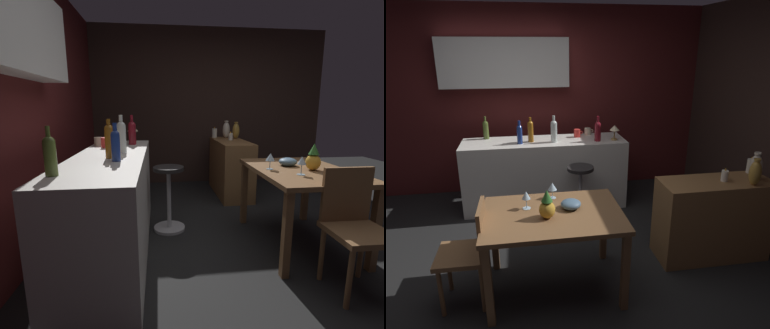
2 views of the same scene
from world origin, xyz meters
The scene contains 23 objects.
ground_plane centered at (0.00, 0.00, 0.00)m, with size 9.00×9.00×0.00m, color black.
wall_kitchen_back centered at (-0.06, 2.08, 1.41)m, with size 5.20×0.33×2.60m.
dining_table centered at (0.09, -0.33, 0.64)m, with size 1.17×0.84×0.74m.
kitchen_counter centered at (0.16, 1.41, 0.45)m, with size 2.10×0.60×0.90m, color silver.
sideboard_cabinet centered at (1.72, -0.09, 0.41)m, with size 1.10×0.44×0.82m, color olive.
chair_near_window centered at (-0.60, -0.38, 0.49)m, with size 0.41×0.41×0.88m.
bar_stool centered at (0.54, 0.89, 0.37)m, with size 0.34×0.34×0.70m.
wine_glass_left centered at (-0.12, -0.21, 0.86)m, with size 0.07×0.07×0.16m.
wine_glass_right centered at (0.12, -0.03, 0.85)m, with size 0.08×0.08×0.15m.
pineapple_centerpiece centered at (0.04, -0.41, 0.84)m, with size 0.13×0.13×0.25m.
fruit_bowl centered at (0.25, -0.27, 0.78)m, with size 0.17×0.17×0.08m, color slate.
wine_bottle_olive centered at (-0.59, 1.63, 1.03)m, with size 0.07×0.07×0.30m.
wine_bottle_ruby centered at (0.83, 1.27, 1.04)m, with size 0.08×0.08×0.32m.
wine_bottle_clear centered at (0.28, 1.32, 1.06)m, with size 0.08×0.08×0.34m.
wine_bottle_amber centered at (-0.01, 1.38, 1.05)m, with size 0.07×0.07×0.32m.
wine_bottle_cobalt centered at (-0.15, 1.31, 1.03)m, with size 0.07×0.07×0.29m.
cup_red centered at (0.61, 1.53, 0.95)m, with size 0.12×0.09×0.10m.
cup_cream centered at (0.78, 1.63, 0.95)m, with size 0.12×0.09×0.09m.
counter_lamp centered at (1.06, 1.29, 1.04)m, with size 0.13×0.13×0.20m.
pillar_candle_tall centered at (1.78, -0.09, 0.87)m, with size 0.06×0.06×0.13m.
pillar_candle_short centered at (2.18, 0.07, 0.89)m, with size 0.08×0.08×0.17m.
vase_ceramic_ivory centered at (2.10, -0.10, 0.95)m, with size 0.12×0.12×0.28m.
vase_brass centered at (2.00, -0.24, 0.94)m, with size 0.11×0.11×0.26m.
Camera 2 is at (-0.14, -2.93, 2.07)m, focal length 32.36 mm.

